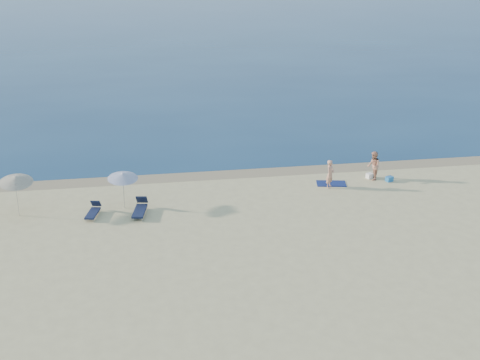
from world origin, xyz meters
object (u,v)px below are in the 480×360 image
at_px(person_left, 330,174).
at_px(blue_cooler, 389,179).
at_px(umbrella_near, 123,176).
at_px(person_right, 373,166).

distance_m(person_left, blue_cooler, 3.84).
bearing_deg(umbrella_near, blue_cooler, -11.52).
height_order(person_right, blue_cooler, person_right).
relative_size(person_left, blue_cooler, 4.01).
distance_m(blue_cooler, umbrella_near, 15.50).
bearing_deg(person_right, person_left, -63.90).
bearing_deg(person_left, blue_cooler, -46.97).
height_order(person_left, blue_cooler, person_left).
height_order(person_left, person_right, person_right).
distance_m(person_right, umbrella_near, 14.61).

